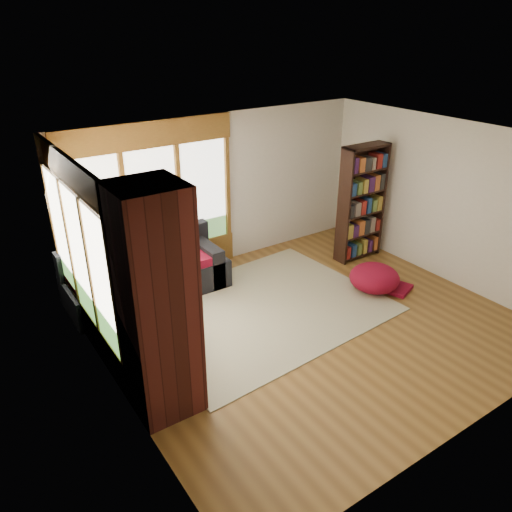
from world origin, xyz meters
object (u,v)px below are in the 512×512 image
sectional_sofa (133,294)px  pouf (374,277)px  dog_tan (152,258)px  area_rug (261,309)px  bookshelf (362,203)px  dog_brindle (147,276)px  brick_chimney (157,305)px

sectional_sofa → pouf: bearing=-25.9°
pouf → dog_tan: bearing=152.6°
dog_tan → sectional_sofa: bearing=177.0°
sectional_sofa → area_rug: sectional_sofa is taller
bookshelf → pouf: bearing=-122.1°
area_rug → dog_brindle: (-1.50, 0.58, 0.75)m
sectional_sofa → bookshelf: 4.18m
area_rug → dog_tan: (-1.22, 1.07, 0.76)m
sectional_sofa → dog_brindle: (0.08, -0.42, 0.46)m
bookshelf → pouf: (-0.66, -1.06, -0.80)m
dog_brindle → pouf: bearing=-96.6°
area_rug → pouf: 1.93m
sectional_sofa → dog_tan: 0.60m
sectional_sofa → area_rug: 1.89m
bookshelf → dog_tan: (-3.73, 0.53, -0.26)m
pouf → dog_brindle: 3.56m
brick_chimney → area_rug: bearing=27.4°
sectional_sofa → dog_brindle: size_ratio=2.47×
pouf → dog_tan: 3.49m
area_rug → brick_chimney: bearing=-152.6°
brick_chimney → dog_brindle: size_ratio=2.91×
bookshelf → dog_brindle: size_ratio=2.30×
brick_chimney → bookshelf: 4.82m
sectional_sofa → dog_tan: size_ratio=2.37×
area_rug → bookshelf: size_ratio=1.74×
sectional_sofa → dog_tan: dog_tan is taller
brick_chimney → bookshelf: bearing=19.3°
sectional_sofa → dog_tan: bearing=9.6°
bookshelf → dog_tan: bookshelf is taller
bookshelf → pouf: size_ratio=2.60×
pouf → dog_tan: size_ratio=0.85×
sectional_sofa → area_rug: (1.58, -1.00, -0.30)m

